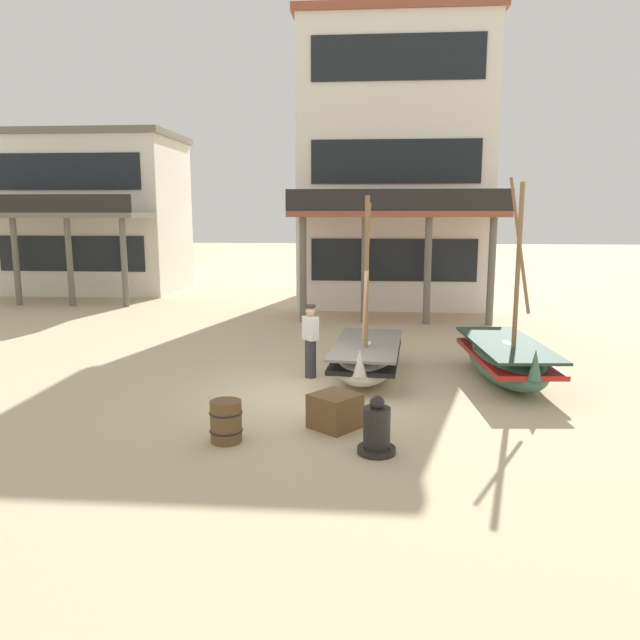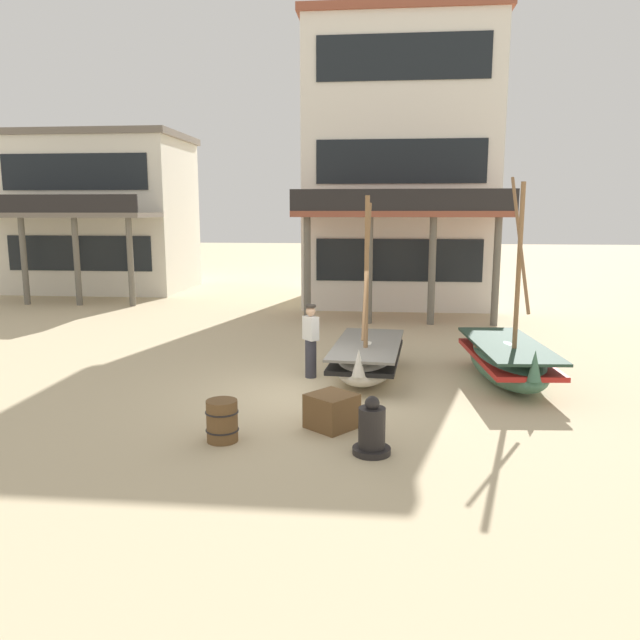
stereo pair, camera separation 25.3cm
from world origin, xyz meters
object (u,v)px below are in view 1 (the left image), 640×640
(fishing_boat_centre_large, at_px, (367,358))
(wooden_barrel, at_px, (226,421))
(fisherman_by_hull, at_px, (310,342))
(cargo_crate, at_px, (335,411))
(fishing_boat_near_left, at_px, (506,359))
(capstan_winch, at_px, (377,431))
(harbor_building_main, at_px, (393,168))
(harbor_building_annex, at_px, (95,213))

(fishing_boat_centre_large, bearing_deg, wooden_barrel, -118.45)
(fisherman_by_hull, height_order, cargo_crate, fisherman_by_hull)
(fishing_boat_near_left, bearing_deg, fisherman_by_hull, -179.32)
(capstan_winch, bearing_deg, fisherman_by_hull, 108.50)
(capstan_winch, bearing_deg, harbor_building_main, 87.52)
(fishing_boat_near_left, bearing_deg, cargo_crate, -137.66)
(harbor_building_main, bearing_deg, cargo_crate, -95.25)
(fisherman_by_hull, distance_m, wooden_barrel, 4.24)
(wooden_barrel, height_order, cargo_crate, wooden_barrel)
(wooden_barrel, bearing_deg, harbor_building_main, 79.09)
(fishing_boat_near_left, distance_m, fisherman_by_hull, 4.41)
(fisherman_by_hull, distance_m, cargo_crate, 3.40)
(capstan_winch, relative_size, cargo_crate, 1.28)
(wooden_barrel, xyz_separation_m, cargo_crate, (1.76, 0.82, -0.04))
(harbor_building_main, relative_size, harbor_building_annex, 1.34)
(fishing_boat_centre_large, relative_size, cargo_crate, 5.59)
(fishing_boat_centre_large, distance_m, harbor_building_annex, 19.96)
(wooden_barrel, relative_size, cargo_crate, 0.95)
(harbor_building_annex, bearing_deg, fishing_boat_centre_large, -48.72)
(fisherman_by_hull, xyz_separation_m, harbor_building_annex, (-11.71, 14.96, 2.82))
(fisherman_by_hull, relative_size, harbor_building_main, 0.15)
(fishing_boat_near_left, xyz_separation_m, fisherman_by_hull, (-4.40, -0.05, 0.33))
(fisherman_by_hull, height_order, harbor_building_main, harbor_building_main)
(fisherman_by_hull, bearing_deg, harbor_building_main, 80.07)
(fisherman_by_hull, relative_size, capstan_winch, 1.79)
(wooden_barrel, height_order, harbor_building_annex, harbor_building_annex)
(capstan_winch, xyz_separation_m, wooden_barrel, (-2.48, 0.30, -0.02))
(cargo_crate, relative_size, harbor_building_main, 0.07)
(fishing_boat_centre_large, bearing_deg, fishing_boat_near_left, -1.83)
(capstan_winch, xyz_separation_m, cargo_crate, (-0.72, 1.11, -0.07))
(fishing_boat_centre_large, xyz_separation_m, harbor_building_annex, (-13.00, 14.81, 3.20))
(fisherman_by_hull, height_order, harbor_building_annex, harbor_building_annex)
(fisherman_by_hull, bearing_deg, harbor_building_annex, 128.05)
(fishing_boat_centre_large, height_order, cargo_crate, fishing_boat_centre_large)
(cargo_crate, bearing_deg, wooden_barrel, -155.08)
(fishing_boat_centre_large, xyz_separation_m, harbor_building_main, (0.91, 12.43, 5.04))
(fishing_boat_centre_large, distance_m, fisherman_by_hull, 1.35)
(harbor_building_main, bearing_deg, harbor_building_annex, 170.32)
(fisherman_by_hull, bearing_deg, capstan_winch, -71.50)
(wooden_barrel, relative_size, harbor_building_annex, 0.08)
(wooden_barrel, relative_size, harbor_building_main, 0.06)
(capstan_winch, bearing_deg, harbor_building_annex, 124.26)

